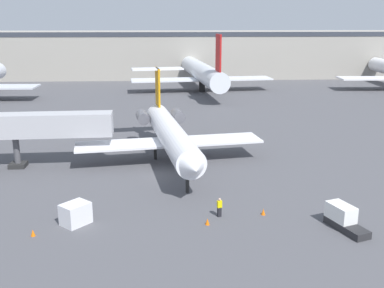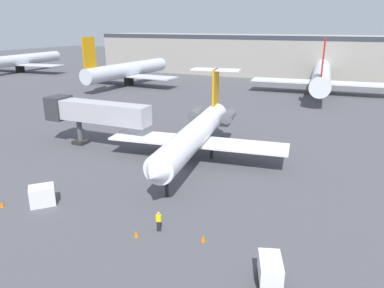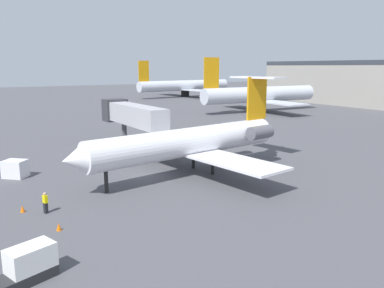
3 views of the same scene
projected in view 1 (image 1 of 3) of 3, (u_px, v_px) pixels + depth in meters
name	position (u px, v px, depth m)	size (l,w,h in m)	color
ground_plane	(165.00, 175.00, 49.37)	(400.00, 400.00, 0.10)	#4C4C51
regional_jet	(170.00, 133.00, 53.09)	(22.24, 27.20, 10.01)	white
jet_bridge	(34.00, 126.00, 50.94)	(15.40, 3.56, 6.47)	#ADADB2
ground_crew_marshaller	(219.00, 207.00, 38.80)	(0.46, 0.37, 1.69)	black
baggage_tug_lead	(343.00, 219.00, 36.66)	(2.68, 4.24, 1.90)	#262628
cargo_container_uld	(76.00, 214.00, 37.41)	(2.72, 2.75, 1.79)	silver
traffic_cone_near	(207.00, 222.00, 37.42)	(0.36, 0.36, 0.55)	orange
traffic_cone_mid	(33.00, 233.00, 35.46)	(0.36, 0.36, 0.55)	orange
traffic_cone_far	(263.00, 212.00, 39.31)	(0.36, 0.36, 0.55)	orange
terminal_building	(165.00, 54.00, 131.10)	(141.93, 18.64, 12.87)	#9E998E
parked_airliner_centre	(202.00, 73.00, 104.71)	(32.98, 38.95, 13.53)	silver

